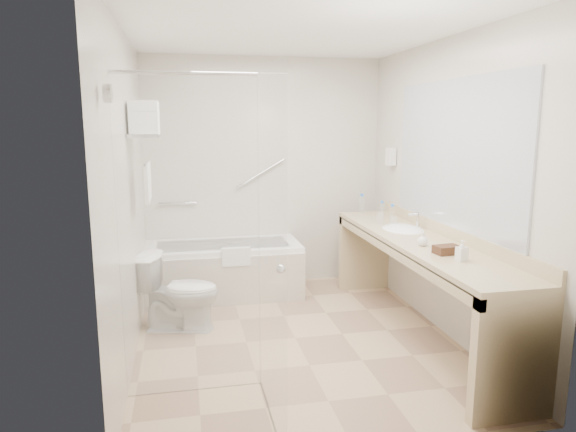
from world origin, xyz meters
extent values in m
plane|color=tan|center=(0.00, 0.00, 0.00)|extent=(3.20, 3.20, 0.00)
cube|color=white|center=(0.00, 0.00, 2.50)|extent=(2.60, 3.20, 0.10)
cube|color=beige|center=(0.00, 1.60, 1.25)|extent=(2.60, 0.10, 2.50)
cube|color=beige|center=(0.00, -1.60, 1.25)|extent=(2.60, 0.10, 2.50)
cube|color=beige|center=(-1.30, 0.00, 1.25)|extent=(0.10, 3.20, 2.50)
cube|color=beige|center=(1.30, 0.00, 1.25)|extent=(0.10, 3.20, 2.50)
cube|color=white|center=(-0.50, 1.25, 0.28)|extent=(1.60, 0.70, 0.55)
cube|color=beige|center=(-0.50, 0.89, 0.25)|extent=(1.60, 0.02, 0.50)
cube|color=white|center=(-0.40, 0.90, 0.50)|extent=(0.28, 0.06, 0.18)
cylinder|color=silver|center=(-0.95, 1.56, 0.95)|extent=(0.40, 0.03, 0.03)
cylinder|color=silver|center=(-0.05, 1.56, 1.25)|extent=(0.53, 0.03, 0.33)
cube|color=silver|center=(-0.85, -0.70, 1.05)|extent=(0.90, 0.01, 2.10)
cube|color=silver|center=(-0.40, -1.15, 1.05)|extent=(0.02, 0.90, 2.10)
cylinder|color=silver|center=(-0.85, -0.70, 2.10)|extent=(0.90, 0.02, 0.02)
sphere|color=silver|center=(-0.37, -1.30, 1.00)|extent=(0.05, 0.05, 0.05)
cylinder|color=silver|center=(-1.25, -1.15, 1.95)|extent=(0.04, 0.10, 0.10)
cube|color=silver|center=(-1.17, 0.35, 1.70)|extent=(0.24, 0.55, 0.02)
cylinder|color=silver|center=(-1.17, 0.35, 1.48)|extent=(0.02, 0.55, 0.02)
cube|color=white|center=(-1.17, 0.35, 1.32)|extent=(0.03, 0.42, 0.32)
cube|color=white|center=(-1.17, 0.35, 1.76)|extent=(0.22, 0.40, 0.08)
cube|color=white|center=(-1.17, 0.35, 1.84)|extent=(0.22, 0.40, 0.08)
cube|color=white|center=(-1.17, 0.35, 1.93)|extent=(0.22, 0.40, 0.08)
cube|color=tan|center=(1.02, -0.15, 0.82)|extent=(0.55, 2.70, 0.05)
cube|color=tan|center=(1.29, -0.15, 0.90)|extent=(0.03, 2.70, 0.10)
cube|color=tan|center=(0.77, -0.15, 0.77)|extent=(0.04, 2.70, 0.08)
cube|color=tan|center=(1.02, -1.46, 0.40)|extent=(0.55, 0.08, 0.80)
cube|color=tan|center=(1.02, 1.16, 0.40)|extent=(0.55, 0.08, 0.80)
ellipsoid|color=white|center=(1.05, 0.25, 0.82)|extent=(0.40, 0.52, 0.14)
cylinder|color=silver|center=(1.20, 0.25, 0.93)|extent=(0.03, 0.03, 0.14)
cube|color=#B1B6BE|center=(1.29, -0.15, 1.55)|extent=(0.02, 2.00, 1.20)
cube|color=silver|center=(1.25, 1.05, 1.45)|extent=(0.08, 0.10, 0.18)
imported|color=white|center=(-0.95, 0.40, 0.34)|extent=(0.76, 0.54, 0.68)
cube|color=#452618|center=(1.00, -0.65, 0.88)|extent=(0.20, 0.14, 0.06)
imported|color=silver|center=(1.00, -0.85, 0.88)|extent=(0.09, 0.15, 0.07)
imported|color=silver|center=(0.94, -0.38, 0.89)|extent=(0.09, 0.11, 0.08)
cylinder|color=silver|center=(1.06, 0.51, 0.93)|extent=(0.06, 0.06, 0.17)
cylinder|color=blue|center=(1.06, 0.51, 1.03)|extent=(0.03, 0.03, 0.02)
cylinder|color=silver|center=(0.96, 1.10, 0.94)|extent=(0.06, 0.06, 0.18)
cylinder|color=blue|center=(0.96, 1.10, 1.05)|extent=(0.03, 0.03, 0.03)
cylinder|color=silver|center=(1.08, 0.84, 0.92)|extent=(0.05, 0.05, 0.15)
cylinder|color=blue|center=(1.08, 0.84, 1.01)|extent=(0.03, 0.03, 0.02)
cylinder|color=silver|center=(1.02, 0.37, 0.90)|extent=(0.10, 0.10, 0.10)
cylinder|color=silver|center=(0.94, 0.54, 0.90)|extent=(0.08, 0.08, 0.10)
camera|label=1|loc=(-0.88, -4.00, 1.80)|focal=32.00mm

